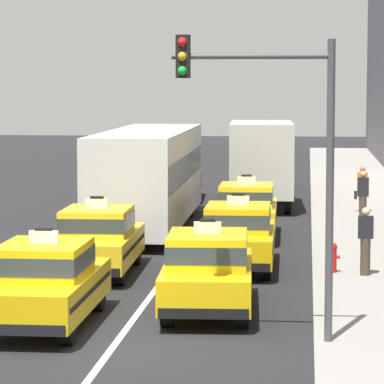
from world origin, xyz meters
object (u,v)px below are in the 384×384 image
(taxi_left_nearest, at_px, (46,282))
(taxi_right_nearest, at_px, (208,270))
(pedestrian_far_corner, at_px, (362,189))
(taxi_right_third, at_px, (246,209))
(taxi_right_second, at_px, (238,235))
(pedestrian_mid_block, at_px, (366,241))
(sedan_left_fourth, at_px, (179,179))
(taxi_right_fifth, at_px, (268,170))
(traffic_light_pole, at_px, (275,135))
(pedestrian_near_crosswalk, at_px, (363,197))
(taxi_left_second, at_px, (98,239))
(fire_hydrant, at_px, (333,256))
(bus_left_third, at_px, (149,173))
(box_truck_right_fourth, at_px, (261,161))

(taxi_left_nearest, height_order, taxi_right_nearest, same)
(pedestrian_far_corner, bearing_deg, taxi_right_third, -121.92)
(taxi_right_second, height_order, pedestrian_mid_block, taxi_right_second)
(sedan_left_fourth, height_order, taxi_right_nearest, taxi_right_nearest)
(taxi_right_fifth, height_order, pedestrian_mid_block, taxi_right_fifth)
(pedestrian_far_corner, bearing_deg, sedan_left_fourth, 145.24)
(traffic_light_pole, bearing_deg, taxi_right_nearest, 115.69)
(sedan_left_fourth, height_order, pedestrian_near_crosswalk, pedestrian_near_crosswalk)
(taxi_left_second, bearing_deg, fire_hydrant, -0.16)
(taxi_right_second, bearing_deg, pedestrian_far_corner, 72.84)
(pedestrian_mid_block, bearing_deg, taxi_right_nearest, -130.75)
(taxi_left_second, height_order, taxi_right_third, same)
(sedan_left_fourth, bearing_deg, taxi_left_nearest, -89.59)
(bus_left_third, relative_size, taxi_right_nearest, 2.42)
(taxi_right_fifth, bearing_deg, pedestrian_far_corner, -68.92)
(taxi_left_nearest, height_order, taxi_right_fifth, same)
(taxi_left_nearest, distance_m, box_truck_right_fourth, 21.90)
(taxi_left_nearest, xyz_separation_m, box_truck_right_fourth, (3.28, 21.63, 0.90))
(taxi_left_second, relative_size, taxi_right_third, 1.00)
(taxi_right_third, bearing_deg, box_truck_right_fourth, 89.48)
(taxi_right_second, xyz_separation_m, pedestrian_far_corner, (3.68, 11.92, 0.08))
(taxi_right_third, distance_m, pedestrian_far_corner, 7.17)
(pedestrian_near_crosswalk, relative_size, pedestrian_mid_block, 1.06)
(taxi_left_nearest, relative_size, taxi_left_second, 0.99)
(sedan_left_fourth, xyz_separation_m, box_truck_right_fourth, (3.45, -2.35, 0.93))
(bus_left_third, relative_size, pedestrian_mid_block, 6.87)
(box_truck_right_fourth, bearing_deg, taxi_left_second, -102.23)
(taxi_left_second, bearing_deg, taxi_right_third, 64.44)
(bus_left_third, bearing_deg, taxi_right_second, -65.93)
(taxi_right_second, relative_size, traffic_light_pole, 0.82)
(sedan_left_fourth, relative_size, pedestrian_near_crosswalk, 2.53)
(taxi_right_nearest, distance_m, fire_hydrant, 5.05)
(taxi_left_second, relative_size, pedestrian_near_crosswalk, 2.66)
(pedestrian_mid_block, bearing_deg, fire_hydrant, 158.66)
(taxi_right_third, bearing_deg, pedestrian_mid_block, -65.84)
(traffic_light_pole, bearing_deg, pedestrian_near_crosswalk, 81.98)
(taxi_right_nearest, bearing_deg, pedestrian_near_crosswalk, 74.47)
(taxi_left_second, xyz_separation_m, traffic_light_pole, (4.59, -7.34, 2.94))
(bus_left_third, bearing_deg, pedestrian_far_corner, 31.61)
(sedan_left_fourth, bearing_deg, pedestrian_near_crosswalk, -50.27)
(box_truck_right_fourth, xyz_separation_m, pedestrian_far_corner, (3.71, -2.62, -0.82))
(box_truck_right_fourth, bearing_deg, taxi_right_nearest, -90.76)
(taxi_left_nearest, height_order, fire_hydrant, taxi_left_nearest)
(pedestrian_near_crosswalk, distance_m, fire_hydrant, 9.61)
(taxi_right_nearest, bearing_deg, sedan_left_fourth, 98.15)
(box_truck_right_fourth, bearing_deg, taxi_right_second, -89.88)
(pedestrian_mid_block, bearing_deg, pedestrian_far_corner, 87.66)
(taxi_right_third, xyz_separation_m, taxi_right_fifth, (0.11, 15.63, 0.00))
(taxi_left_second, height_order, traffic_light_pole, traffic_light_pole)
(taxi_right_nearest, height_order, box_truck_right_fourth, box_truck_right_fourth)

